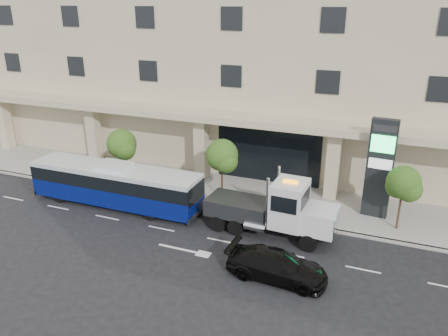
% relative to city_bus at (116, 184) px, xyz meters
% --- Properties ---
extents(ground, '(120.00, 120.00, 0.00)m').
position_rel_city_bus_xyz_m(ground, '(8.46, -0.33, -1.56)').
color(ground, black).
rests_on(ground, ground).
extents(sidewalk, '(120.00, 6.00, 0.15)m').
position_rel_city_bus_xyz_m(sidewalk, '(8.46, 4.67, -1.49)').
color(sidewalk, gray).
rests_on(sidewalk, ground).
extents(curb, '(120.00, 0.30, 0.15)m').
position_rel_city_bus_xyz_m(curb, '(8.46, 1.67, -1.49)').
color(curb, gray).
rests_on(curb, ground).
extents(convention_center, '(60.00, 17.60, 20.00)m').
position_rel_city_bus_xyz_m(convention_center, '(8.46, 15.10, 8.41)').
color(convention_center, tan).
rests_on(convention_center, ground).
extents(tree_left, '(2.27, 2.20, 4.22)m').
position_rel_city_bus_xyz_m(tree_left, '(-1.52, 3.27, 1.55)').
color(tree_left, '#422B19').
rests_on(tree_left, sidewalk).
extents(tree_mid, '(2.28, 2.20, 4.38)m').
position_rel_city_bus_xyz_m(tree_mid, '(6.48, 3.27, 1.70)').
color(tree_mid, '#422B19').
rests_on(tree_mid, sidewalk).
extents(tree_right, '(2.10, 2.00, 4.04)m').
position_rel_city_bus_xyz_m(tree_right, '(17.98, 3.27, 1.48)').
color(tree_right, '#422B19').
rests_on(tree_right, sidewalk).
extents(city_bus, '(12.11, 2.58, 3.07)m').
position_rel_city_bus_xyz_m(city_bus, '(0.00, 0.00, 0.00)').
color(city_bus, black).
rests_on(city_bus, ground).
extents(tow_truck, '(8.87, 2.56, 4.03)m').
position_rel_city_bus_xyz_m(tow_truck, '(11.19, -0.00, 0.10)').
color(tow_truck, '#2D3033').
rests_on(tow_truck, ground).
extents(black_sedan, '(5.19, 2.26, 1.48)m').
position_rel_city_bus_xyz_m(black_sedan, '(12.41, -4.19, -0.82)').
color(black_sedan, black).
rests_on(black_sedan, ground).
extents(signage_pylon, '(1.65, 0.73, 6.42)m').
position_rel_city_bus_xyz_m(signage_pylon, '(16.52, 4.61, 1.85)').
color(signage_pylon, black).
rests_on(signage_pylon, sidewalk).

